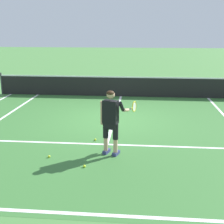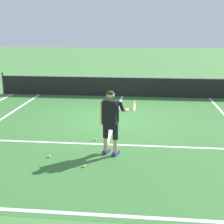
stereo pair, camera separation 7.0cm
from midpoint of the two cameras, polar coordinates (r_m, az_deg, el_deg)
The scene contains 10 objects.
ground_plane at distance 11.29m, azimuth 0.69°, elevation -1.37°, with size 80.00×80.00×0.00m, color #477F3D.
court_inner_surface at distance 10.32m, azimuth 0.18°, elevation -2.99°, with size 10.98×10.24×0.00m, color #387033.
line_baseline at distance 5.89m, azimuth -4.76°, elevation -18.11°, with size 10.98×0.10×0.01m, color white.
line_service at distance 8.93m, azimuth -0.76°, elevation -5.95°, with size 8.23×0.10×0.01m, color white.
line_centre_service at distance 11.96m, azimuth 0.99°, elevation -0.39°, with size 0.10×6.40×0.01m, color white.
tennis_net at distance 14.95m, azimuth 2.03°, elevation 4.75°, with size 11.96×0.08×1.07m.
tennis_player at distance 7.96m, azimuth 0.10°, elevation -1.14°, with size 0.92×1.01×1.71m.
tennis_ball_near_feet at distance 9.22m, azimuth -2.83°, elevation -5.07°, with size 0.07×0.07×0.07m, color #CCE02D.
tennis_ball_by_baseline at distance 8.23m, azimuth -11.21°, elevation -7.95°, with size 0.07×0.07×0.07m, color #CCE02D.
tennis_ball_mid_court at distance 7.57m, azimuth -4.90°, elevation -9.84°, with size 0.07×0.07×0.07m, color #CCE02D.
Camera 2 is at (0.99, -10.77, 3.25)m, focal length 49.94 mm.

